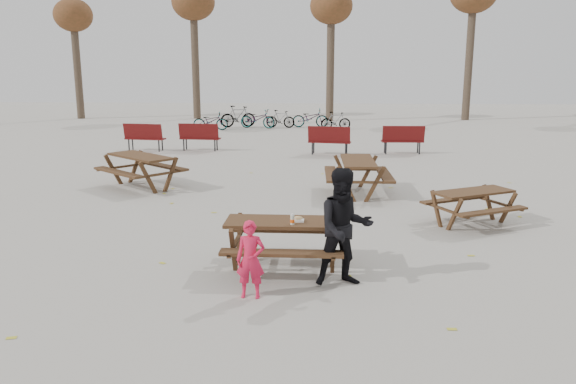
# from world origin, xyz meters

# --- Properties ---
(ground) EXTENTS (80.00, 80.00, 0.00)m
(ground) POSITION_xyz_m (0.00, 0.00, 0.00)
(ground) COLOR gray
(ground) RESTS_ON ground
(main_picnic_table) EXTENTS (1.80, 1.45, 0.78)m
(main_picnic_table) POSITION_xyz_m (0.00, 0.00, 0.59)
(main_picnic_table) COLOR #381E14
(main_picnic_table) RESTS_ON ground
(food_tray) EXTENTS (0.18, 0.11, 0.03)m
(food_tray) POSITION_xyz_m (0.22, -0.05, 0.79)
(food_tray) COLOR white
(food_tray) RESTS_ON main_picnic_table
(bread_roll) EXTENTS (0.14, 0.06, 0.05)m
(bread_roll) POSITION_xyz_m (0.22, -0.05, 0.83)
(bread_roll) COLOR tan
(bread_roll) RESTS_ON food_tray
(soda_bottle) EXTENTS (0.07, 0.07, 0.17)m
(soda_bottle) POSITION_xyz_m (0.14, -0.22, 0.85)
(soda_bottle) COLOR silver
(soda_bottle) RESTS_ON main_picnic_table
(child) EXTENTS (0.40, 0.26, 1.08)m
(child) POSITION_xyz_m (-0.38, -1.15, 0.54)
(child) COLOR red
(child) RESTS_ON ground
(adult) EXTENTS (0.95, 0.81, 1.71)m
(adult) POSITION_xyz_m (0.90, -0.60, 0.85)
(adult) COLOR black
(adult) RESTS_ON ground
(picnic_table_east) EXTENTS (2.02, 1.89, 0.69)m
(picnic_table_east) POSITION_xyz_m (3.57, 2.70, 0.35)
(picnic_table_east) COLOR #381E14
(picnic_table_east) RESTS_ON ground
(picnic_table_north) EXTENTS (2.54, 2.50, 0.85)m
(picnic_table_north) POSITION_xyz_m (-4.10, 5.74, 0.43)
(picnic_table_north) COLOR #381E14
(picnic_table_north) RESTS_ON ground
(picnic_table_far) EXTENTS (1.63, 2.01, 0.85)m
(picnic_table_far) POSITION_xyz_m (1.46, 5.35, 0.43)
(picnic_table_far) COLOR #381E14
(picnic_table_far) RESTS_ON ground
(park_bench_row) EXTENTS (11.08, 1.38, 1.03)m
(park_bench_row) POSITION_xyz_m (-1.42, 12.07, 0.52)
(park_bench_row) COLOR #5C1212
(park_bench_row) RESTS_ON ground
(bicycle_row) EXTENTS (7.82, 2.43, 1.11)m
(bicycle_row) POSITION_xyz_m (-2.21, 20.27, 0.48)
(bicycle_row) COLOR black
(bicycle_row) RESTS_ON ground
(tree_row) EXTENTS (32.17, 3.52, 8.26)m
(tree_row) POSITION_xyz_m (0.90, 25.15, 6.19)
(tree_row) COLOR #382B21
(tree_row) RESTS_ON ground
(fallen_leaves) EXTENTS (11.00, 11.00, 0.01)m
(fallen_leaves) POSITION_xyz_m (0.50, 2.50, 0.00)
(fallen_leaves) COLOR gold
(fallen_leaves) RESTS_ON ground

